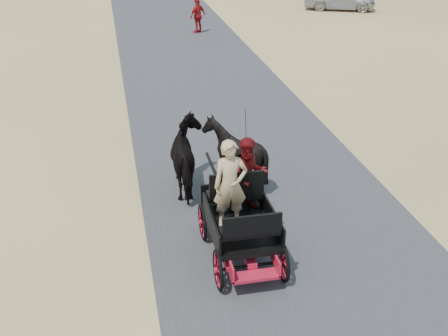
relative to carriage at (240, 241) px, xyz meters
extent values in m
plane|color=tan|center=(1.19, 0.19, -0.36)|extent=(140.00, 140.00, 0.00)
cube|color=#38383A|center=(1.19, 0.19, -0.35)|extent=(6.00, 140.00, 0.01)
imported|color=black|center=(-0.55, 3.00, 0.49)|extent=(0.91, 2.01, 1.70)
imported|color=black|center=(0.55, 3.00, 0.49)|extent=(1.37, 1.54, 1.70)
imported|color=tan|center=(-0.20, 0.05, 1.26)|extent=(0.66, 0.43, 1.80)
imported|color=#660C0F|center=(0.30, 0.60, 1.15)|extent=(0.77, 0.60, 1.58)
imported|color=#9E1214|center=(2.35, 19.45, 0.50)|extent=(1.06, 0.93, 1.73)
camera|label=1|loc=(-2.22, -9.10, 6.31)|focal=45.00mm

